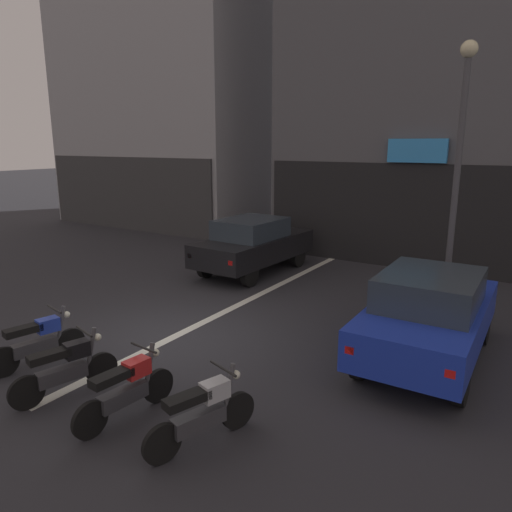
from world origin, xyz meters
TOP-DOWN VIEW (x-y plane):
  - ground_plane at (0.00, 0.00)m, footprint 120.00×120.00m
  - lane_centre_line at (0.00, 6.00)m, footprint 0.20×18.00m
  - building_corner_left at (-10.04, 12.74)m, footprint 9.98×9.00m
  - building_mid_block at (1.94, 12.74)m, footprint 8.81×9.53m
  - car_black_crossing_near at (-1.32, 5.13)m, footprint 1.93×4.17m
  - car_blue_parked_kerbside at (4.51, 1.80)m, footprint 1.82×4.13m
  - car_silver_down_street at (1.48, 11.17)m, footprint 2.21×4.27m
  - street_lamp at (4.21, 4.88)m, footprint 0.36×0.36m
  - motorcycle_blue_row_leftmost at (-1.12, -2.04)m, footprint 0.56×1.65m
  - motorcycle_black_row_left_mid at (0.15, -2.41)m, footprint 0.61×1.63m
  - motorcycle_red_row_centre at (1.41, -2.36)m, footprint 0.55×1.67m
  - motorcycle_silver_row_right_mid at (2.68, -2.25)m, footprint 0.66×1.61m

SIDE VIEW (x-z plane):
  - ground_plane at x=0.00m, z-range 0.00..0.00m
  - lane_centre_line at x=0.00m, z-range 0.00..0.01m
  - motorcycle_blue_row_leftmost at x=-1.12m, z-range -0.03..0.95m
  - motorcycle_black_row_left_mid at x=0.15m, z-range -0.03..0.95m
  - motorcycle_red_row_centre at x=1.41m, z-range -0.03..0.95m
  - motorcycle_silver_row_right_mid at x=2.68m, z-range -0.03..0.95m
  - car_black_crossing_near at x=-1.32m, z-range 0.07..1.71m
  - car_blue_parked_kerbside at x=4.51m, z-range 0.07..1.71m
  - car_silver_down_street at x=1.48m, z-range 0.07..1.71m
  - street_lamp at x=4.21m, z-range 0.71..6.58m
  - building_mid_block at x=1.94m, z-range -0.01..16.16m
  - building_corner_left at x=-10.04m, z-range -0.01..19.97m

